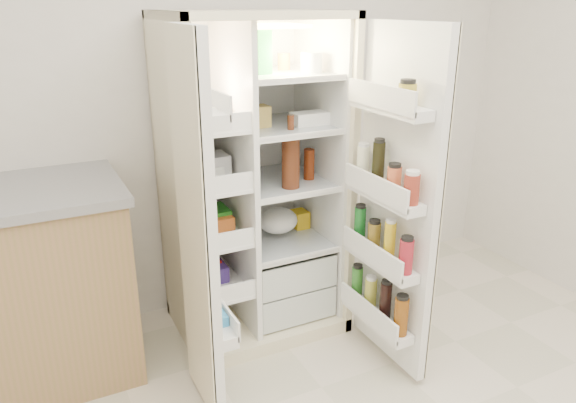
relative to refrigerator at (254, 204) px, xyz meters
name	(u,v)px	position (x,y,z in m)	size (l,w,h in m)	color
wall_back	(233,89)	(0.03, 0.35, 0.61)	(4.00, 0.02, 2.70)	silver
refrigerator	(254,204)	(0.00, 0.00, 0.00)	(0.94, 0.70, 1.80)	beige
freezer_door	(198,234)	(-0.52, -0.60, 0.15)	(0.15, 0.40, 1.72)	white
fridge_door	(394,209)	(0.46, -0.70, 0.13)	(0.17, 0.58, 1.72)	white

